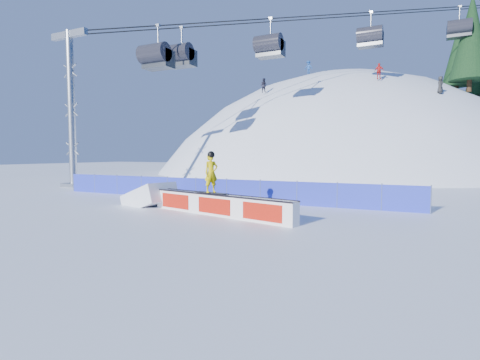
% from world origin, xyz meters
% --- Properties ---
extents(ground, '(160.00, 160.00, 0.00)m').
position_xyz_m(ground, '(0.00, 0.00, 0.00)').
color(ground, white).
rests_on(ground, ground).
extents(snow_hill, '(64.00, 64.00, 64.00)m').
position_xyz_m(snow_hill, '(0.00, 42.00, -18.00)').
color(snow_hill, white).
rests_on(snow_hill, ground).
extents(safety_fence, '(22.05, 0.05, 1.30)m').
position_xyz_m(safety_fence, '(0.00, 4.50, 0.60)').
color(safety_fence, '#2130BD').
rests_on(safety_fence, ground).
extents(chairlift, '(40.80, 41.70, 22.00)m').
position_xyz_m(chairlift, '(4.74, 27.49, 16.89)').
color(chairlift, '#9299A0').
rests_on(chairlift, ground).
extents(rail_box, '(7.55, 2.43, 0.92)m').
position_xyz_m(rail_box, '(2.98, 0.03, 0.45)').
color(rail_box, white).
rests_on(rail_box, ground).
extents(snow_ramp, '(3.03, 2.30, 1.68)m').
position_xyz_m(snow_ramp, '(-1.65, 1.22, 0.00)').
color(snow_ramp, white).
rests_on(snow_ramp, ground).
extents(snowboarder, '(1.73, 0.72, 1.79)m').
position_xyz_m(snowboarder, '(2.60, 0.13, 1.80)').
color(snowboarder, black).
rests_on(snowboarder, rail_box).
extents(distant_skiers, '(18.93, 8.31, 6.11)m').
position_xyz_m(distant_skiers, '(1.13, 30.36, 11.52)').
color(distant_skiers, black).
rests_on(distant_skiers, ground).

